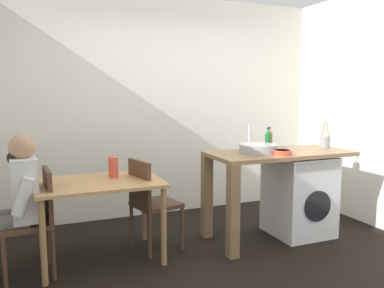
# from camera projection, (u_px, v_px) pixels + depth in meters

# --- Properties ---
(ground_plane) EXTENTS (5.46, 5.46, 0.00)m
(ground_plane) POSITION_uv_depth(u_px,v_px,m) (221.00, 266.00, 3.49)
(ground_plane) COLOR black
(wall_back) EXTENTS (4.60, 0.10, 2.70)m
(wall_back) POSITION_uv_depth(u_px,v_px,m) (159.00, 107.00, 4.92)
(wall_back) COLOR silver
(wall_back) RESTS_ON ground_plane
(dining_table) EXTENTS (1.10, 0.76, 0.74)m
(dining_table) POSITION_uv_depth(u_px,v_px,m) (99.00, 191.00, 3.55)
(dining_table) COLOR tan
(dining_table) RESTS_ON ground_plane
(chair_person_seat) EXTENTS (0.43, 0.43, 0.90)m
(chair_person_seat) POSITION_uv_depth(u_px,v_px,m) (36.00, 216.00, 3.27)
(chair_person_seat) COLOR #4C3323
(chair_person_seat) RESTS_ON ground_plane
(chair_opposite) EXTENTS (0.48, 0.48, 0.90)m
(chair_opposite) POSITION_uv_depth(u_px,v_px,m) (150.00, 200.00, 3.78)
(chair_opposite) COLOR #4C3323
(chair_opposite) RESTS_ON ground_plane
(seated_person) EXTENTS (0.51, 0.52, 1.20)m
(seated_person) POSITION_uv_depth(u_px,v_px,m) (13.00, 199.00, 3.18)
(seated_person) COLOR #595651
(seated_person) RESTS_ON ground_plane
(kitchen_counter) EXTENTS (1.50, 0.68, 0.92)m
(kitchen_counter) POSITION_uv_depth(u_px,v_px,m) (262.00, 168.00, 4.03)
(kitchen_counter) COLOR olive
(kitchen_counter) RESTS_ON ground_plane
(washing_machine) EXTENTS (0.60, 0.61, 0.86)m
(washing_machine) POSITION_uv_depth(u_px,v_px,m) (299.00, 195.00, 4.25)
(washing_machine) COLOR silver
(washing_machine) RESTS_ON ground_plane
(sink_basin) EXTENTS (0.38, 0.38, 0.09)m
(sink_basin) POSITION_uv_depth(u_px,v_px,m) (258.00, 149.00, 3.98)
(sink_basin) COLOR #9EA0A5
(sink_basin) RESTS_ON kitchen_counter
(tap) EXTENTS (0.02, 0.02, 0.28)m
(tap) POSITION_uv_depth(u_px,v_px,m) (249.00, 138.00, 4.13)
(tap) COLOR #B2B2B7
(tap) RESTS_ON kitchen_counter
(bottle_tall_green) EXTENTS (0.06, 0.06, 0.24)m
(bottle_tall_green) POSITION_uv_depth(u_px,v_px,m) (268.00, 140.00, 4.19)
(bottle_tall_green) COLOR #19592D
(bottle_tall_green) RESTS_ON kitchen_counter
(bottle_squat_brown) EXTENTS (0.07, 0.07, 0.23)m
(bottle_squat_brown) POSITION_uv_depth(u_px,v_px,m) (269.00, 138.00, 4.35)
(bottle_squat_brown) COLOR brown
(bottle_squat_brown) RESTS_ON kitchen_counter
(mixing_bowl) EXTENTS (0.18, 0.18, 0.05)m
(mixing_bowl) POSITION_uv_depth(u_px,v_px,m) (282.00, 152.00, 3.86)
(mixing_bowl) COLOR #D84C38
(mixing_bowl) RESTS_ON kitchen_counter
(utensil_crock) EXTENTS (0.11, 0.11, 0.30)m
(utensil_crock) POSITION_uv_depth(u_px,v_px,m) (325.00, 142.00, 4.36)
(utensil_crock) COLOR gray
(utensil_crock) RESTS_ON kitchen_counter
(vase) EXTENTS (0.09, 0.09, 0.20)m
(vase) POSITION_uv_depth(u_px,v_px,m) (113.00, 167.00, 3.67)
(vase) COLOR #D84C38
(vase) RESTS_ON dining_table
(scissors) EXTENTS (0.15, 0.06, 0.01)m
(scissors) POSITION_uv_depth(u_px,v_px,m) (281.00, 153.00, 3.97)
(scissors) COLOR #B2B2B7
(scissors) RESTS_ON kitchen_counter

